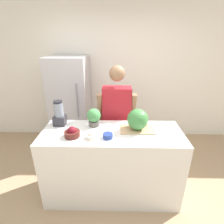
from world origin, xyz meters
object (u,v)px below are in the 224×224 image
watermelon (138,119)px  blender (59,114)px  bowl_cream (91,136)px  bowl_small_blue (108,136)px  person (117,120)px  potted_plant (94,117)px  refrigerator (71,103)px  bowl_cherries (72,133)px

watermelon → blender: 1.00m
bowl_cream → bowl_small_blue: (0.19, 0.01, -0.00)m
person → potted_plant: size_ratio=7.17×
bowl_small_blue → bowl_cream: bearing=-177.3°
refrigerator → bowl_cream: refrigerator is taller
person → blender: bearing=-155.1°
watermelon → potted_plant: 0.55m
refrigerator → bowl_cherries: (0.35, -1.36, 0.14)m
person → bowl_small_blue: size_ratio=14.60×
blender → potted_plant: (0.45, -0.03, -0.02)m
bowl_cream → blender: bearing=143.6°
bowl_small_blue → potted_plant: size_ratio=0.49×
watermelon → bowl_cream: bearing=-158.5°
person → watermelon: bearing=-61.5°
refrigerator → bowl_cream: size_ratio=14.01×
bowl_small_blue → potted_plant: (-0.19, 0.30, 0.10)m
bowl_cherries → blender: size_ratio=0.54×
refrigerator → bowl_cherries: 1.42m
potted_plant → bowl_cherries: bearing=-128.8°
refrigerator → potted_plant: 1.25m
watermelon → bowl_cream: size_ratio=2.09×
bowl_cherries → refrigerator: bearing=104.5°
watermelon → bowl_small_blue: bearing=-150.0°
person → potted_plant: (-0.29, -0.37, 0.22)m
person → watermelon: size_ratio=6.53×
watermelon → bowl_cherries: bearing=-166.9°
refrigerator → person: bearing=-39.8°
bowl_cream → blender: blender is taller
refrigerator → bowl_cherries: refrigerator is taller
bowl_cherries → bowl_cream: bearing=-8.7°
watermelon → bowl_cherries: 0.79m
bowl_small_blue → blender: blender is taller
bowl_cherries → person: bearing=51.5°
watermelon → bowl_small_blue: 0.42m
person → blender: person is taller
refrigerator → bowl_cream: 1.52m
blender → potted_plant: 0.45m
potted_plant → watermelon: bearing=-10.0°
bowl_cream → bowl_small_blue: bowl_cream is taller
person → blender: size_ratio=5.13×
bowl_cherries → blender: blender is taller
refrigerator → bowl_cream: (0.58, -1.40, 0.13)m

